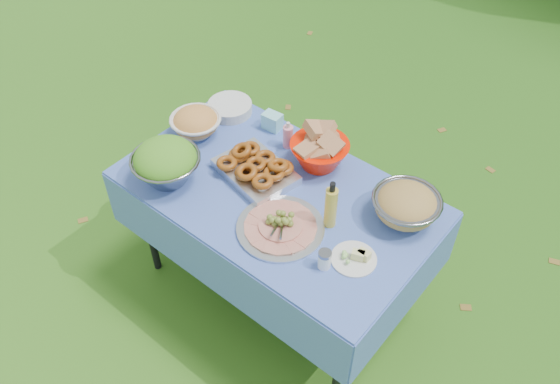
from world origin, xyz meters
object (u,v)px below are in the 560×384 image
(picnic_table, at_px, (277,244))
(charcuterie_platter, at_px, (280,222))
(plate_stack, at_px, (230,108))
(oil_bottle, at_px, (331,204))
(bread_bowl, at_px, (320,149))
(salad_bowl, at_px, (166,162))
(pasta_bowl_steel, at_px, (406,205))

(picnic_table, height_order, charcuterie_platter, charcuterie_platter)
(plate_stack, bearing_deg, picnic_table, -27.85)
(picnic_table, xyz_separation_m, oil_bottle, (0.31, -0.01, 0.51))
(picnic_table, height_order, bread_bowl, bread_bowl)
(salad_bowl, bearing_deg, pasta_bowl_steel, 26.57)
(salad_bowl, distance_m, charcuterie_platter, 0.62)
(bread_bowl, bearing_deg, plate_stack, 177.61)
(picnic_table, relative_size, oil_bottle, 5.85)
(bread_bowl, xyz_separation_m, oil_bottle, (0.27, -0.28, 0.03))
(salad_bowl, xyz_separation_m, plate_stack, (-0.12, 0.56, -0.08))
(plate_stack, xyz_separation_m, charcuterie_platter, (0.73, -0.47, 0.02))
(pasta_bowl_steel, relative_size, oil_bottle, 1.21)
(salad_bowl, relative_size, pasta_bowl_steel, 1.07)
(plate_stack, xyz_separation_m, oil_bottle, (0.88, -0.31, 0.10))
(salad_bowl, height_order, charcuterie_platter, salad_bowl)
(pasta_bowl_steel, height_order, charcuterie_platter, pasta_bowl_steel)
(pasta_bowl_steel, bearing_deg, picnic_table, -156.46)
(picnic_table, distance_m, pasta_bowl_steel, 0.75)
(picnic_table, relative_size, salad_bowl, 4.55)
(plate_stack, distance_m, pasta_bowl_steel, 1.12)
(picnic_table, xyz_separation_m, pasta_bowl_steel, (0.54, 0.23, 0.46))
(plate_stack, height_order, bread_bowl, bread_bowl)
(bread_bowl, bearing_deg, picnic_table, -97.49)
(picnic_table, bearing_deg, salad_bowl, -149.99)
(bread_bowl, bearing_deg, salad_bowl, -132.15)
(picnic_table, bearing_deg, bread_bowl, 82.51)
(plate_stack, relative_size, charcuterie_platter, 0.61)
(salad_bowl, xyz_separation_m, pasta_bowl_steel, (0.99, 0.49, -0.03))
(bread_bowl, xyz_separation_m, charcuterie_platter, (0.12, -0.44, -0.05))
(plate_stack, height_order, charcuterie_platter, charcuterie_platter)
(picnic_table, bearing_deg, pasta_bowl_steel, 23.54)
(plate_stack, bearing_deg, pasta_bowl_steel, -3.49)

